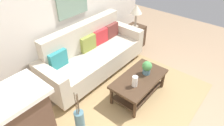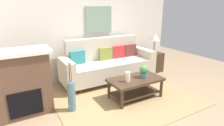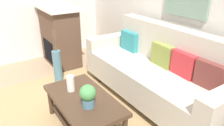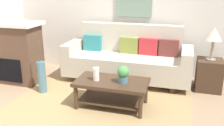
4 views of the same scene
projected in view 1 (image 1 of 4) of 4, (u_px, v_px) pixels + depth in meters
The scene contains 17 objects.
ground_plane at pixel (156, 114), 3.34m from camera, with size 8.84×8.84×0.00m, color #9E7F60.
wall_back at pixel (64, 9), 3.69m from camera, with size 4.84×0.10×2.70m, color silver.
area_rug at pixel (133, 100), 3.60m from camera, with size 2.79×2.03×0.01m, color #A38456.
couch at pixel (93, 55), 4.06m from camera, with size 2.40×0.84×1.08m.
throw_pillow_teal at pixel (58, 59), 3.51m from camera, with size 0.36×0.12×0.32m, color teal.
throw_pillow_olive at pixel (88, 43), 3.98m from camera, with size 0.36×0.12×0.32m, color olive.
throw_pillow_crimson at pixel (100, 36), 4.21m from camera, with size 0.36×0.12×0.32m, color red.
throw_pillow_maroon at pixel (111, 30), 4.45m from camera, with size 0.36×0.12×0.32m, color brown.
coffee_table at pixel (139, 82), 3.54m from camera, with size 1.10×0.60×0.43m.
tabletop_vase at pixel (135, 81), 3.25m from camera, with size 0.10×0.10×0.20m, color white.
potted_plant_tabletop at pixel (147, 67), 3.49m from camera, with size 0.18×0.18×0.26m.
side_table at pixel (134, 36), 5.06m from camera, with size 0.44×0.44×0.56m, color #422D1E.
table_lamp at pixel (136, 10), 4.64m from camera, with size 0.28×0.28×0.57m.
floor_vase at pixel (80, 125), 2.83m from camera, with size 0.14×0.14×0.57m, color slate.
floor_vase_branch_a at pixel (78, 103), 2.57m from camera, with size 0.01×0.01×0.36m, color brown.
floor_vase_branch_b at pixel (76, 103), 2.56m from camera, with size 0.01×0.01×0.36m, color brown.
floor_vase_branch_c at pixel (77, 105), 2.54m from camera, with size 0.01×0.01×0.36m, color brown.
Camera 1 is at (-2.17, -0.80, 2.69)m, focal length 30.88 mm.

